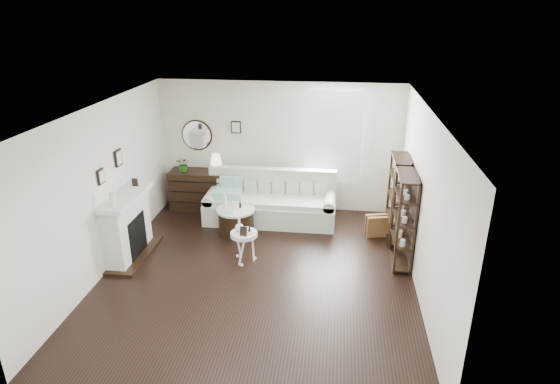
# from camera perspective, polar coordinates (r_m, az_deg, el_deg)

# --- Properties ---
(room) EXTENTS (5.50, 5.50, 5.50)m
(room) POSITION_cam_1_polar(r_m,az_deg,el_deg) (9.57, 4.28, 6.66)
(room) COLOR black
(room) RESTS_ON ground
(fireplace) EXTENTS (0.50, 1.40, 1.84)m
(fireplace) POSITION_cam_1_polar(r_m,az_deg,el_deg) (8.46, -18.05, -4.19)
(fireplace) COLOR silver
(fireplace) RESTS_ON ground
(shelf_unit_far) EXTENTS (0.30, 0.80, 1.60)m
(shelf_unit_far) POSITION_cam_1_polar(r_m,az_deg,el_deg) (8.80, 14.15, -0.83)
(shelf_unit_far) COLOR black
(shelf_unit_far) RESTS_ON ground
(shelf_unit_near) EXTENTS (0.30, 0.80, 1.60)m
(shelf_unit_near) POSITION_cam_1_polar(r_m,az_deg,el_deg) (7.99, 14.82, -3.32)
(shelf_unit_near) COLOR black
(shelf_unit_near) RESTS_ON ground
(sofa) EXTENTS (2.61, 0.90, 1.01)m
(sofa) POSITION_cam_1_polar(r_m,az_deg,el_deg) (9.49, -1.15, -1.51)
(sofa) COLOR beige
(sofa) RESTS_ON ground
(quilt) EXTENTS (0.58, 0.49, 0.14)m
(quilt) POSITION_cam_1_polar(r_m,az_deg,el_deg) (9.42, -6.41, -0.13)
(quilt) COLOR #258860
(quilt) RESTS_ON sofa
(suitcase) EXTENTS (0.64, 0.34, 0.41)m
(suitcase) POSITION_cam_1_polar(r_m,az_deg,el_deg) (9.11, 12.30, -3.98)
(suitcase) COLOR brown
(suitcase) RESTS_ON ground
(dresser) EXTENTS (1.26, 0.54, 0.84)m
(dresser) POSITION_cam_1_polar(r_m,az_deg,el_deg) (10.13, -9.63, 0.27)
(dresser) COLOR black
(dresser) RESTS_ON ground
(table_lamp) EXTENTS (0.27, 0.27, 0.38)m
(table_lamp) POSITION_cam_1_polar(r_m,az_deg,el_deg) (9.83, -7.79, 3.50)
(table_lamp) COLOR #F4E8CD
(table_lamp) RESTS_ON dresser
(potted_plant) EXTENTS (0.34, 0.32, 0.32)m
(potted_plant) POSITION_cam_1_polar(r_m,az_deg,el_deg) (9.98, -11.67, 3.33)
(potted_plant) COLOR #1E5718
(potted_plant) RESTS_ON dresser
(drum_table) EXTENTS (0.73, 0.73, 0.50)m
(drum_table) POSITION_cam_1_polar(r_m,az_deg,el_deg) (9.01, -5.39, -3.50)
(drum_table) COLOR black
(drum_table) RESTS_ON ground
(pedestal_table) EXTENTS (0.46, 0.46, 0.55)m
(pedestal_table) POSITION_cam_1_polar(r_m,az_deg,el_deg) (7.91, -4.42, -5.24)
(pedestal_table) COLOR silver
(pedestal_table) RESTS_ON ground
(eiffel_drum) EXTENTS (0.13, 0.13, 0.20)m
(eiffel_drum) POSITION_cam_1_polar(r_m,az_deg,el_deg) (8.89, -4.89, -1.36)
(eiffel_drum) COLOR black
(eiffel_drum) RESTS_ON drum_table
(bottle_drum) EXTENTS (0.08, 0.08, 0.34)m
(bottle_drum) POSITION_cam_1_polar(r_m,az_deg,el_deg) (8.81, -6.75, -1.21)
(bottle_drum) COLOR silver
(bottle_drum) RESTS_ON drum_table
(card_frame_drum) EXTENTS (0.17, 0.10, 0.21)m
(card_frame_drum) POSITION_cam_1_polar(r_m,az_deg,el_deg) (8.71, -6.05, -1.89)
(card_frame_drum) COLOR white
(card_frame_drum) RESTS_ON drum_table
(eiffel_ped) EXTENTS (0.13, 0.13, 0.18)m
(eiffel_ped) POSITION_cam_1_polar(r_m,az_deg,el_deg) (7.86, -3.76, -4.28)
(eiffel_ped) COLOR black
(eiffel_ped) RESTS_ON pedestal_table
(flask_ped) EXTENTS (0.15, 0.15, 0.27)m
(flask_ped) POSITION_cam_1_polar(r_m,az_deg,el_deg) (7.86, -5.00, -3.95)
(flask_ped) COLOR silver
(flask_ped) RESTS_ON pedestal_table
(card_frame_ped) EXTENTS (0.13, 0.07, 0.16)m
(card_frame_ped) POSITION_cam_1_polar(r_m,az_deg,el_deg) (7.74, -4.47, -4.81)
(card_frame_ped) COLOR black
(card_frame_ped) RESTS_ON pedestal_table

